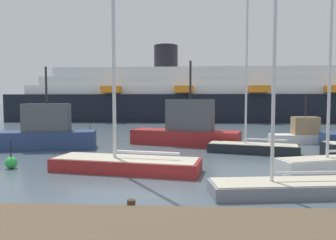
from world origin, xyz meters
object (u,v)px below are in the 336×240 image
Objects in this scene: cruise_ship at (251,97)px; sailboat_6 at (126,160)px; fishing_boat_0 at (44,133)px; channel_buoy_1 at (11,162)px; sailboat_0 at (335,161)px; fishing_boat_3 at (187,128)px; channel_buoy_0 at (90,137)px; sailboat_4 at (283,185)px; sailboat_3 at (252,145)px; fishing_boat_1 at (303,134)px.

sailboat_6 is at bearing -108.91° from cruise_ship.
fishing_boat_0 is 5.45× the size of channel_buoy_1.
cruise_ship is at bearing -112.74° from sailboat_0.
channel_buoy_0 is (-8.65, 2.52, -1.01)m from fishing_boat_3.
sailboat_6 is at bearing -91.11° from fishing_boat_3.
sailboat_0 is 18.85m from fishing_boat_0.
sailboat_0 is at bearing -140.15° from sailboat_4.
fishing_boat_0 is 39.77m from cruise_ship.
fishing_boat_3 reaches higher than fishing_boat_0.
channel_buoy_1 is at bearing -92.97° from channel_buoy_0.
sailboat_3 is 2.29× the size of fishing_boat_1.
cruise_ship reaches higher than fishing_boat_1.
fishing_boat_1 is 3.88× the size of channel_buoy_0.
fishing_boat_0 is 5.64m from channel_buoy_0.
sailboat_6 is at bearing -14.27° from sailboat_0.
sailboat_4 is 6.50× the size of channel_buoy_0.
sailboat_3 reaches higher than sailboat_4.
sailboat_4 is 6.01× the size of channel_buoy_1.
sailboat_0 is at bearing -34.10° from fishing_boat_3.
fishing_boat_3 is 0.11× the size of cruise_ship.
fishing_boat_1 is 29.01m from cruise_ship.
cruise_ship reaches higher than sailboat_0.
fishing_boat_0 is (-13.92, 10.41, 0.82)m from sailboat_4.
sailboat_6 is at bearing 53.29° from sailboat_3.
sailboat_4 is at bearing -47.45° from fishing_boat_0.
cruise_ship is at bearing -85.88° from sailboat_3.
sailboat_4 reaches higher than fishing_boat_0.
sailboat_0 is 1.18× the size of sailboat_4.
sailboat_3 is 1.51× the size of fishing_boat_0.
fishing_boat_0 is at bearing -36.46° from sailboat_0.
fishing_boat_1 is 21.82m from channel_buoy_1.
fishing_boat_1 is at bearing -2.95° from channel_buoy_0.
sailboat_6 is 13.26m from channel_buoy_0.
sailboat_0 is 10.95m from fishing_boat_1.
channel_buoy_0 is 34.50m from cruise_ship.
channel_buoy_1 reaches higher than channel_buoy_0.
cruise_ship is (20.06, 27.81, 3.87)m from channel_buoy_0.
channel_buoy_1 is at bearing 7.14° from sailboat_6.
channel_buoy_0 is at bearing -124.63° from cruise_ship.
sailboat_3 is 14.67m from channel_buoy_1.
fishing_boat_3 is at bearing -169.79° from fishing_boat_1.
sailboat_4 is (-3.82, -4.06, -0.14)m from sailboat_0.
fishing_boat_0 is at bearing -148.01° from fishing_boat_3.
fishing_boat_3 is at bearing 4.05° from fishing_boat_0.
fishing_boat_0 is (-14.83, 1.03, 0.68)m from sailboat_3.
fishing_boat_1 is at bearing -119.17° from sailboat_3.
fishing_boat_1 is (6.25, 14.73, 0.39)m from sailboat_4.
sailboat_0 is 1.30× the size of fishing_boat_0.
sailboat_3 is at bearing -23.63° from fishing_boat_3.
sailboat_3 is 9.49m from sailboat_6.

